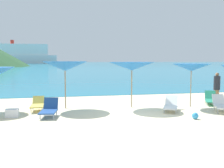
{
  "coord_description": "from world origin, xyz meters",
  "views": [
    {
      "loc": [
        -3.63,
        -10.67,
        2.33
      ],
      "look_at": [
        -0.85,
        1.92,
        1.2
      ],
      "focal_mm": 42.78,
      "sensor_mm": 36.0,
      "label": 1
    }
  ],
  "objects": [
    {
      "name": "ground_plane",
      "position": [
        0.0,
        10.0,
        -0.15
      ],
      "size": [
        50.0,
        100.0,
        0.3
      ],
      "primitive_type": "cube",
      "color": "beige"
    },
    {
      "name": "lounge_chair_2",
      "position": [
        -4.38,
        2.14,
        0.3
      ],
      "size": [
        0.6,
        1.37,
        0.61
      ],
      "rotation": [
        0.0,
        0.0,
        -0.04
      ],
      "color": "#D8BF4C",
      "rests_on": "ground_plane"
    },
    {
      "name": "umbrella_5",
      "position": [
        3.15,
        1.56,
        1.99
      ],
      "size": [
        1.97,
        1.97,
        2.18
      ],
      "color": "#9E7F59",
      "rests_on": "ground_plane"
    },
    {
      "name": "cooler_box",
      "position": [
        -5.32,
        0.82,
        0.17
      ],
      "size": [
        0.5,
        0.36,
        0.34
      ],
      "primitive_type": "cube",
      "rotation": [
        0.0,
        0.0,
        -0.01
      ],
      "color": "white",
      "rests_on": "ground_plane"
    },
    {
      "name": "lounge_chair_4",
      "position": [
        -3.83,
        0.67,
        0.31
      ],
      "size": [
        0.83,
        1.41,
        0.72
      ],
      "rotation": [
        0.0,
        0.0,
        -0.16
      ],
      "color": "#1E478C",
      "rests_on": "ground_plane"
    },
    {
      "name": "cruise_ship",
      "position": [
        -27.6,
        209.95,
        6.78
      ],
      "size": [
        53.77,
        8.69,
        18.28
      ],
      "rotation": [
        0.0,
        0.0,
        0.02
      ],
      "color": "white",
      "rests_on": "ocean_water"
    },
    {
      "name": "beachgoer_0",
      "position": [
        5.69,
        3.14,
        0.85
      ],
      "size": [
        0.37,
        0.37,
        1.64
      ],
      "rotation": [
        0.0,
        0.0,
        5.91
      ],
      "color": "#A3704C",
      "rests_on": "ground_plane"
    },
    {
      "name": "lounge_chair_1",
      "position": [
        1.7,
        0.73,
        0.27
      ],
      "size": [
        1.29,
        1.73,
        0.65
      ],
      "rotation": [
        0.0,
        0.0,
        -0.48
      ],
      "color": "white",
      "rests_on": "ground_plane"
    },
    {
      "name": "umbrella_4",
      "position": [
        0.18,
        2.03,
        2.05
      ],
      "size": [
        2.47,
        2.47,
        2.26
      ],
      "color": "#9E7F59",
      "rests_on": "ground_plane"
    },
    {
      "name": "lounge_chair_9",
      "position": [
        4.65,
        2.06,
        0.27
      ],
      "size": [
        1.29,
        1.74,
        0.65
      ],
      "rotation": [
        0.0,
        0.0,
        -0.48
      ],
      "color": "#268C66",
      "rests_on": "ground_plane"
    },
    {
      "name": "ocean_water",
      "position": [
        0.0,
        226.62,
        0.01
      ],
      "size": [
        650.0,
        440.0,
        0.02
      ],
      "primitive_type": "cube",
      "color": "teal",
      "rests_on": "ground_plane"
    },
    {
      "name": "beach_ball",
      "position": [
        1.88,
        -1.13,
        0.13
      ],
      "size": [
        0.26,
        0.26,
        0.26
      ],
      "primitive_type": "sphere",
      "color": "#3399D8",
      "rests_on": "ground_plane"
    },
    {
      "name": "lounge_chair_7",
      "position": [
        3.89,
        0.13,
        0.32
      ],
      "size": [
        1.09,
        1.65,
        0.71
      ],
      "rotation": [
        0.0,
        0.0,
        -0.38
      ],
      "color": "white",
      "rests_on": "ground_plane"
    },
    {
      "name": "umbrella_3",
      "position": [
        -3.07,
        2.49,
        2.06
      ],
      "size": [
        2.33,
        2.33,
        2.3
      ],
      "color": "#9E7F59",
      "rests_on": "ground_plane"
    }
  ]
}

